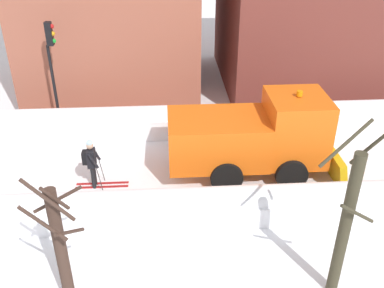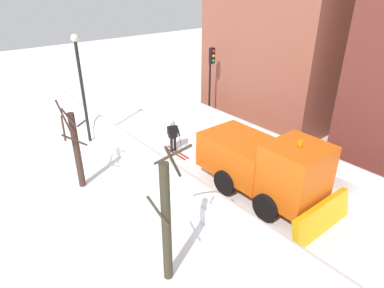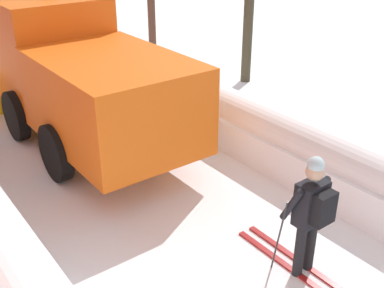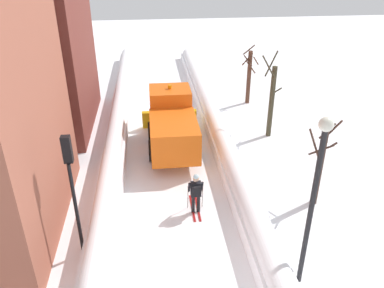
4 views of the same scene
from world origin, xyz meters
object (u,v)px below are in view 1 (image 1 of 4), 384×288
at_px(bare_tree_mid, 346,224).
at_px(skier, 92,161).
at_px(plow_truck, 255,136).
at_px(traffic_light_pole, 52,57).
at_px(bare_tree_near, 60,247).

bearing_deg(bare_tree_mid, skier, -127.14).
relative_size(skier, bare_tree_mid, 0.38).
distance_m(plow_truck, bare_tree_mid, 5.69).
bearing_deg(skier, plow_truck, 95.69).
bearing_deg(traffic_light_pole, bare_tree_near, 11.73).
distance_m(plow_truck, bare_tree_near, 7.89).
height_order(plow_truck, bare_tree_mid, bare_tree_mid).
xyz_separation_m(plow_truck, bare_tree_near, (5.61, -5.53, 0.40)).
distance_m(traffic_light_pole, bare_tree_near, 9.59).
relative_size(plow_truck, traffic_light_pole, 1.30).
distance_m(plow_truck, traffic_light_pole, 8.50).
xyz_separation_m(plow_truck, traffic_light_pole, (-3.68, -7.46, 1.74)).
bearing_deg(traffic_light_pole, skier, 23.55).
bearing_deg(bare_tree_near, plow_truck, 135.43).
distance_m(bare_tree_near, bare_tree_mid, 6.53).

